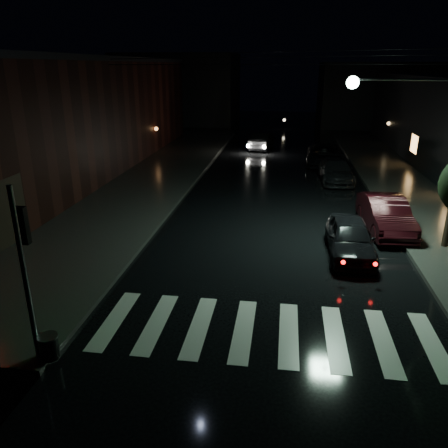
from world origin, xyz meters
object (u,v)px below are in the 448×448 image
at_px(parked_car_c, 336,170).
at_px(oncoming_car, 262,141).
at_px(parked_car_a, 350,238).
at_px(parked_car_b, 385,214).
at_px(parked_car_d, 324,155).

bearing_deg(parked_car_c, oncoming_car, 114.27).
distance_m(parked_car_a, parked_car_c, 11.25).
bearing_deg(oncoming_car, parked_car_a, 109.38).
relative_size(parked_car_a, parked_car_c, 0.87).
height_order(parked_car_b, oncoming_car, parked_car_b).
bearing_deg(parked_car_d, parked_car_a, -87.26).
xyz_separation_m(parked_car_a, parked_car_b, (1.80, 2.77, 0.06)).
bearing_deg(parked_car_c, parked_car_a, -95.10).
distance_m(parked_car_b, parked_car_d, 13.09).
bearing_deg(oncoming_car, parked_car_d, 137.03).
bearing_deg(parked_car_c, parked_car_b, -83.93).
bearing_deg(parked_car_b, parked_car_d, 93.51).
distance_m(parked_car_b, oncoming_car, 19.70).
bearing_deg(parked_car_d, parked_car_c, -81.65).
relative_size(parked_car_c, parked_car_d, 0.91).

